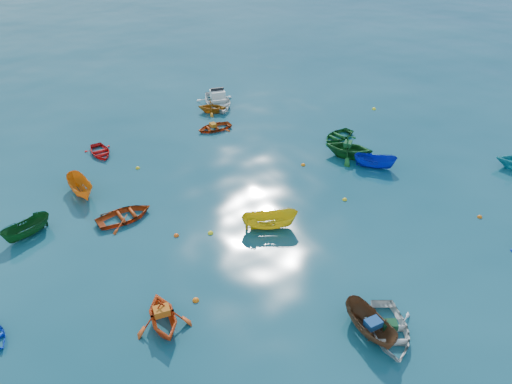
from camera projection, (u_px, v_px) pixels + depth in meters
ground at (304, 238)px, 28.18m from camera, size 160.00×160.00×0.00m
dinghy_white_near at (389, 334)px, 22.39m from camera, size 4.07×4.37×0.74m
sampan_brown_mid at (369, 333)px, 22.45m from camera, size 1.54×3.31×1.24m
dinghy_orange_w at (164, 326)px, 22.79m from camera, size 3.09×3.41×1.55m
sampan_yellow_mid at (270, 228)px, 28.98m from camera, size 3.43×2.61×1.25m
dinghy_green_e at (338, 138)px, 38.59m from camera, size 3.19×2.51×0.60m
dinghy_red_nw at (125, 219)px, 29.73m from camera, size 3.35×2.41×0.69m
sampan_orange_n at (82, 194)px, 32.01m from camera, size 1.28×3.22×1.23m
dinghy_green_n at (348, 157)px, 36.07m from camera, size 4.37×4.46×1.78m
dinghy_red_ne at (214, 130)px, 39.84m from camera, size 2.95×2.22×0.58m
sampan_blue_far at (374, 167)px, 34.82m from camera, size 2.74×2.89×1.12m
dinghy_red_far at (101, 154)px, 36.46m from camera, size 2.06×2.79×0.56m
dinghy_orange_far at (212, 112)px, 42.60m from camera, size 3.14×3.09×1.25m
sampan_green_far at (29, 236)px, 28.37m from camera, size 3.10×1.97×1.12m
motorboat_white at (218, 106)px, 43.81m from camera, size 4.44×5.32×1.55m
tarp_green_a at (390, 325)px, 22.19m from camera, size 0.81×0.76×0.31m
tarp_blue_a at (373, 323)px, 21.91m from camera, size 0.75×0.60×0.34m
tarp_orange_a at (162, 311)px, 22.31m from camera, size 0.80×0.67×0.34m
tarp_green_b at (348, 144)px, 35.51m from camera, size 0.86×0.83×0.33m
tarp_orange_b at (213, 125)px, 39.57m from camera, size 0.47×0.60×0.27m
buoy_or_a at (196, 301)px, 24.13m from camera, size 0.33×0.33×0.33m
buoy_ye_a at (345, 200)px, 31.42m from camera, size 0.30×0.30×0.30m
buoy_or_b at (480, 217)px, 29.86m from camera, size 0.30×0.30×0.30m
buoy_or_c at (176, 236)px, 28.37m from camera, size 0.30×0.30×0.30m
buoy_ye_c at (211, 233)px, 28.55m from camera, size 0.32×0.32×0.32m
buoy_or_d at (303, 165)px, 35.07m from camera, size 0.31×0.31×0.31m
buoy_ye_d at (138, 168)px, 34.71m from camera, size 0.30×0.30×0.30m
buoy_or_e at (213, 125)px, 40.47m from camera, size 0.37×0.37×0.37m
buoy_ye_e at (374, 109)px, 43.16m from camera, size 0.33×0.33×0.33m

